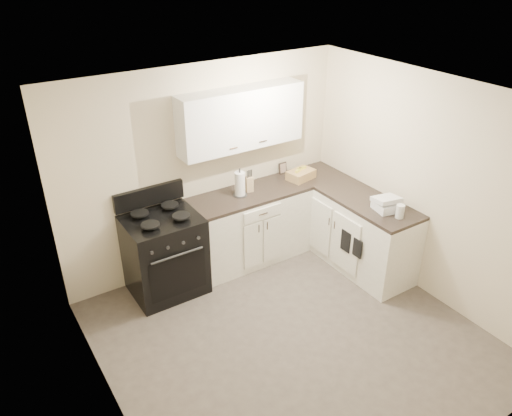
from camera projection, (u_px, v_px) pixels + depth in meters
floor at (291, 338)px, 5.19m from camera, size 3.60×3.60×0.00m
ceiling at (302, 103)px, 4.00m from camera, size 3.60×3.60×0.00m
wall_back at (205, 169)px, 5.93m from camera, size 3.60×0.00×3.60m
wall_right at (427, 189)px, 5.46m from camera, size 0.00×3.60×3.60m
wall_left at (104, 304)px, 3.74m from camera, size 0.00×3.60×3.60m
wall_front at (461, 356)px, 3.27m from camera, size 3.60×0.00×3.60m
base_cabinets_back at (249, 228)px, 6.29m from camera, size 1.55×0.60×0.90m
base_cabinets_right at (348, 226)px, 6.32m from camera, size 0.60×1.90×0.90m
countertop_back at (249, 195)px, 6.06m from camera, size 1.55×0.60×0.04m
countertop_right at (351, 193)px, 6.10m from camera, size 0.60×1.90×0.04m
upper_cabinets at (241, 118)px, 5.74m from camera, size 1.55×0.30×0.70m
stove at (165, 256)px, 5.71m from camera, size 0.82×0.70×0.99m
knife_block at (249, 184)px, 6.06m from camera, size 0.10×0.10×0.19m
paper_towel at (240, 184)px, 5.94m from camera, size 0.14×0.14×0.30m
picture_frame at (283, 168)px, 6.55m from camera, size 0.12×0.04×0.15m
wicker_basket at (301, 175)px, 6.39m from camera, size 0.38×0.29×0.11m
countertop_grill at (387, 206)px, 5.66m from camera, size 0.32×0.30×0.10m
glass_jar at (400, 211)px, 5.49m from camera, size 0.12×0.12×0.16m
oven_mitt_near at (357, 248)px, 5.76m from camera, size 0.02×0.13×0.23m
oven_mitt_far at (346, 241)px, 5.91m from camera, size 0.02×0.15×0.27m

